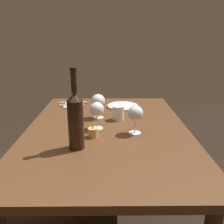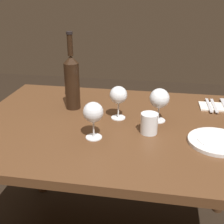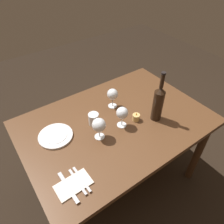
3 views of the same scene
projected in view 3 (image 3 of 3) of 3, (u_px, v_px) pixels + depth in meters
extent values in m
plane|color=black|center=(115.00, 178.00, 1.96)|extent=(6.00, 6.00, 0.00)
cube|color=#56351E|center=(116.00, 123.00, 1.49)|extent=(1.30, 0.90, 0.04)
cylinder|color=#412816|center=(138.00, 105.00, 2.21)|extent=(0.06, 0.06, 0.70)
cylinder|color=#412816|center=(31.00, 157.00, 1.71)|extent=(0.06, 0.06, 0.70)
cylinder|color=#412816|center=(198.00, 152.00, 1.75)|extent=(0.06, 0.06, 0.70)
cylinder|color=white|center=(112.00, 106.00, 1.60)|extent=(0.07, 0.07, 0.00)
cylinder|color=white|center=(113.00, 102.00, 1.57)|extent=(0.01, 0.01, 0.08)
sphere|color=white|center=(113.00, 94.00, 1.52)|extent=(0.08, 0.08, 0.08)
cylinder|color=#42070F|center=(113.00, 94.00, 1.52)|extent=(0.06, 0.06, 0.02)
cylinder|color=white|center=(100.00, 137.00, 1.36)|extent=(0.07, 0.07, 0.00)
cylinder|color=white|center=(99.00, 133.00, 1.34)|extent=(0.01, 0.01, 0.07)
sphere|color=white|center=(99.00, 125.00, 1.29)|extent=(0.09, 0.09, 0.09)
cylinder|color=#42070F|center=(99.00, 125.00, 1.29)|extent=(0.07, 0.07, 0.02)
cylinder|color=white|center=(122.00, 125.00, 1.44)|extent=(0.07, 0.07, 0.00)
cylinder|color=white|center=(122.00, 121.00, 1.41)|extent=(0.01, 0.01, 0.08)
sphere|color=white|center=(122.00, 113.00, 1.37)|extent=(0.08, 0.08, 0.08)
cylinder|color=#42070F|center=(122.00, 113.00, 1.37)|extent=(0.06, 0.06, 0.03)
cylinder|color=black|center=(158.00, 106.00, 1.42)|extent=(0.07, 0.07, 0.23)
cone|color=black|center=(161.00, 90.00, 1.33)|extent=(0.07, 0.07, 0.03)
cylinder|color=black|center=(162.00, 81.00, 1.29)|extent=(0.03, 0.03, 0.10)
cylinder|color=black|center=(164.00, 73.00, 1.25)|extent=(0.03, 0.03, 0.01)
cylinder|color=white|center=(94.00, 119.00, 1.42)|extent=(0.07, 0.07, 0.09)
cylinder|color=silver|center=(94.00, 120.00, 1.43)|extent=(0.06, 0.06, 0.05)
cylinder|color=#DBB266|center=(136.00, 117.00, 1.47)|extent=(0.05, 0.05, 0.05)
cylinder|color=white|center=(136.00, 118.00, 1.47)|extent=(0.04, 0.04, 0.03)
cone|color=#F99E2D|center=(136.00, 114.00, 1.44)|extent=(0.01, 0.01, 0.02)
cylinder|color=white|center=(56.00, 136.00, 1.36)|extent=(0.22, 0.22, 0.01)
cylinder|color=white|center=(55.00, 135.00, 1.35)|extent=(0.15, 0.15, 0.00)
cube|color=silver|center=(73.00, 185.00, 1.10)|extent=(0.19, 0.11, 0.01)
cube|color=silver|center=(77.00, 182.00, 1.11)|extent=(0.02, 0.18, 0.00)
cube|color=silver|center=(82.00, 179.00, 1.12)|extent=(0.02, 0.18, 0.00)
cube|color=silver|center=(68.00, 187.00, 1.09)|extent=(0.02, 0.21, 0.00)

